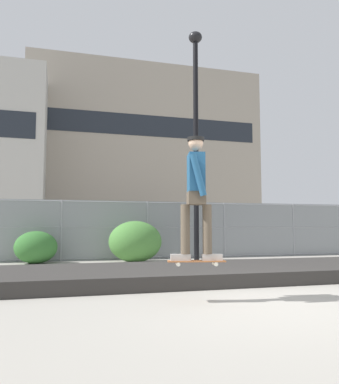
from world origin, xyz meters
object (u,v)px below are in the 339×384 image
Objects in this scene: skateboard at (196,261)px; parked_car_near at (67,232)px; skater at (196,189)px; shrub_center at (135,242)px; parked_car_mid at (223,231)px; street_lamp at (196,117)px; shrub_left at (36,247)px.

skateboard is 9.88m from parked_car_near.
skater is 6.30m from shrub_center.
parked_car_mid is 5.98m from shrub_center.
parked_car_mid is at bearing 3.41° from parked_car_near.
parked_car_near is (-1.52, 9.76, 0.28)m from skateboard.
skateboard is 6.23m from shrub_center.
skater is at bearing -109.80° from street_lamp.
shrub_center is (0.34, 6.22, 0.04)m from skateboard.
skater is 0.39× the size of parked_car_near.
parked_car_mid is 3.84× the size of shrub_left.
street_lamp reaches higher than skater.
skateboard is at bearing -109.80° from street_lamp.
parked_car_mid is at bearing 55.52° from street_lamp.
parked_car_near is at bearing 98.87° from skateboard.
shrub_center is (-2.00, -0.26, -3.95)m from street_lamp.
skater is 7.51m from street_lamp.
parked_car_near is 3.79× the size of shrub_left.
skater is 9.91m from parked_car_near.
parked_car_near is at bearing 74.03° from shrub_left.
parked_car_near is 2.88× the size of shrub_center.
parked_car_mid is 2.92× the size of shrub_center.
shrub_left is (-2.44, 6.58, -0.10)m from skateboard.
shrub_left is at bearing -105.97° from parked_car_near.
shrub_left is (-2.44, 6.58, -1.11)m from skater.
skater is 1.49× the size of shrub_left.
shrub_left is at bearing 178.91° from street_lamp.
parked_car_near is 3.33m from shrub_left.
street_lamp is 5.78m from parked_car_mid.
skater is at bearing -115.54° from parked_car_mid.
parked_car_near is (-3.86, 3.27, -3.71)m from street_lamp.
shrub_center reaches higher than skateboard.
street_lamp is 6.28m from shrub_left.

